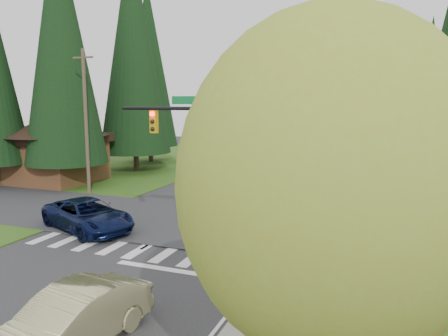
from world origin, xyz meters
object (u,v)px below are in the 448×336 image
Objects in this scene: sedan_champagne at (70,322)px; parked_car_c at (325,161)px; parked_car_e at (354,147)px; parked_car_a at (319,186)px; parked_car_b at (332,172)px; parked_car_d at (340,155)px; suv_navy at (88,215)px.

parked_car_c is (1.67, 33.77, -0.03)m from sedan_champagne.
sedan_champagne is at bearing -91.57° from parked_car_e.
parked_car_c reaches higher than parked_car_a.
parked_car_b is 1.09× the size of parked_car_d.
suv_navy reaches higher than parked_car_c.
suv_navy is at bearing -131.17° from parked_car_a.
parked_car_c is (8.26, 24.71, -0.01)m from suv_navy.
sedan_champagne is 28.32m from parked_car_b.
suv_navy is at bearing -101.11° from parked_car_c.
suv_navy is 42.08m from parked_car_e.
parked_car_e is (0.00, 21.86, 0.04)m from parked_car_b.
parked_car_b is at bearing -4.09° from suv_navy.
suv_navy reaches higher than parked_car_d.
parked_car_c reaches higher than parked_car_e.
sedan_champagne is at bearing -101.37° from parked_car_a.
sedan_champagne is 1.04× the size of parked_car_c.
parked_car_e is at bearing 86.76° from parked_car_a.
suv_navy is at bearing 133.23° from sedan_champagne.
parked_car_b is 0.93× the size of parked_car_c.
sedan_champagne reaches higher than parked_car_c.
parked_car_d is at bearing 6.62° from suv_navy.
sedan_champagne is 0.87× the size of suv_navy.
suv_navy is 21.40m from parked_car_b.
sedan_champagne is 1.19× the size of parked_car_a.
sedan_champagne is 21.67m from parked_car_a.
parked_car_c is at bearing -92.98° from parked_car_e.
parked_car_a is at bearing -15.19° from suv_navy.
parked_car_b is at bearing -88.06° from parked_car_e.
sedan_champagne is 40.13m from parked_car_d.
sedan_champagne reaches higher than parked_car_b.
parked_car_c is (-1.40, 12.31, 0.07)m from parked_car_a.
sedan_champagne is 1.22× the size of parked_car_d.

